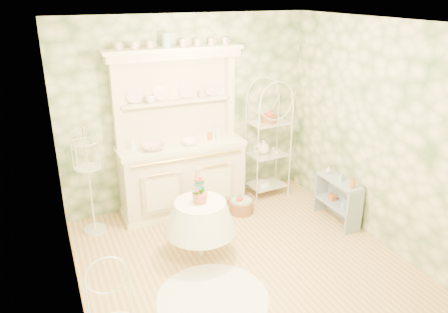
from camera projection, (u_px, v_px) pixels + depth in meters
name	position (u px, v px, depth m)	size (l,w,h in m)	color
floor	(241.00, 262.00, 5.13)	(3.60, 3.60, 0.00)	tan
ceiling	(245.00, 22.00, 4.15)	(3.60, 3.60, 0.00)	white
wall_left	(65.00, 183.00, 3.97)	(3.60, 3.60, 0.00)	beige
wall_right	(376.00, 133.00, 5.31)	(3.60, 3.60, 0.00)	beige
wall_back	(187.00, 113.00, 6.18)	(3.60, 3.60, 0.00)	beige
wall_front	(353.00, 238.00, 3.10)	(3.60, 3.60, 0.00)	beige
kitchen_dresser	(181.00, 134.00, 5.94)	(1.87, 0.61, 2.29)	beige
bakers_rack	(268.00, 135.00, 6.49)	(0.60, 0.43, 1.93)	white
side_shelf	(337.00, 200.00, 5.92)	(0.27, 0.72, 0.62)	#8E9DAE
round_table	(201.00, 228.00, 5.12)	(0.68, 0.68, 0.74)	white
birdcage_stand	(90.00, 185.00, 5.54)	(0.31, 0.31, 1.33)	white
floor_basket	(241.00, 205.00, 6.21)	(0.38, 0.38, 0.25)	#935D38
lace_rug	(213.00, 298.00, 4.53)	(1.17, 1.17, 0.01)	white
bowl_floral	(154.00, 149.00, 5.76)	(0.31, 0.31, 0.08)	white
bowl_white	(190.00, 144.00, 5.94)	(0.23, 0.23, 0.07)	white
cup_left	(150.00, 101.00, 5.78)	(0.13, 0.13, 0.10)	white
cup_right	(202.00, 96.00, 6.05)	(0.10, 0.10, 0.10)	white
potted_geranium	(200.00, 192.00, 4.93)	(0.15, 0.10, 0.29)	#3F7238
bottle_amber	(353.00, 183.00, 5.56)	(0.07, 0.07, 0.18)	#B4602B
bottle_blue	(341.00, 178.00, 5.79)	(0.05, 0.05, 0.12)	#8BB3CB
bottle_glass	(328.00, 171.00, 6.02)	(0.08, 0.08, 0.10)	silver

